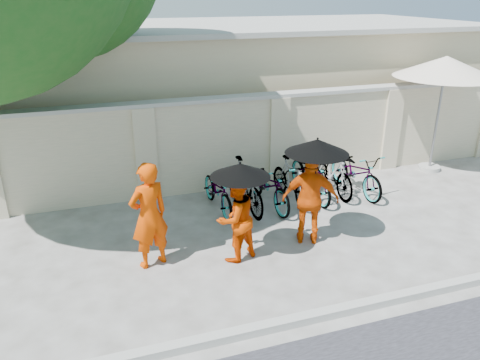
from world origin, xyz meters
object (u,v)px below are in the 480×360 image
object	(u,v)px
monk_center	(236,219)
patio_umbrella	(445,68)
monk_left	(149,215)
monk_right	(310,199)

from	to	relation	value
monk_center	patio_umbrella	world-z (taller)	patio_umbrella
monk_center	patio_umbrella	xyz separation A→B (m)	(5.89, 2.44, 1.78)
monk_left	monk_right	world-z (taller)	monk_left
monk_left	monk_center	world-z (taller)	monk_left
monk_center	monk_right	distance (m)	1.41
monk_left	patio_umbrella	world-z (taller)	patio_umbrella
monk_right	patio_umbrella	distance (m)	5.32
monk_right	patio_umbrella	bearing A→B (deg)	-128.59
monk_left	monk_center	size ratio (longest dim) A/B	1.20
monk_center	patio_umbrella	bearing A→B (deg)	-178.89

